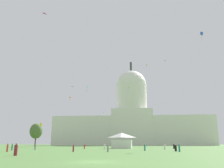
{
  "coord_description": "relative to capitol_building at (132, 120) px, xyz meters",
  "views": [
    {
      "loc": [
        3.7,
        -22.96,
        1.67
      ],
      "look_at": [
        -5.8,
        82.33,
        28.41
      ],
      "focal_mm": 37.77,
      "sensor_mm": 36.0,
      "label": 1
    }
  ],
  "objects": [
    {
      "name": "person_maroon_near_tree_west",
      "position": [
        -11.32,
        -152.62,
        -20.21
      ],
      "size": [
        0.39,
        0.39,
        1.45
      ],
      "rotation": [
        0.0,
        0.0,
        1.38
      ],
      "color": "maroon",
      "rests_on": "ground_plane"
    },
    {
      "name": "kite_orange_mid",
      "position": [
        -36.32,
        -66.2,
        7.53
      ],
      "size": [
        0.79,
        0.83,
        2.29
      ],
      "rotation": [
        0.0,
        0.0,
        3.13
      ],
      "color": "orange"
    },
    {
      "name": "kite_pink_mid",
      "position": [
        -29.31,
        -88.58,
        8.67
      ],
      "size": [
        1.53,
        1.17,
        0.22
      ],
      "rotation": [
        0.0,
        0.0,
        0.28
      ],
      "color": "pink"
    },
    {
      "name": "kite_yellow_low",
      "position": [
        -40.66,
        -97.51,
        -10.91
      ],
      "size": [
        1.25,
        1.26,
        4.45
      ],
      "rotation": [
        0.0,
        0.0,
        2.44
      ],
      "color": "yellow"
    },
    {
      "name": "person_red_aisle_center",
      "position": [
        -14.64,
        -125.16,
        -20.2
      ],
      "size": [
        0.51,
        0.51,
        1.49
      ],
      "rotation": [
        0.0,
        0.0,
        3.61
      ],
      "color": "red",
      "rests_on": "ground_plane"
    },
    {
      "name": "person_teal_near_tree_east",
      "position": [
        3.69,
        -144.55,
        -20.13
      ],
      "size": [
        0.35,
        0.35,
        1.63
      ],
      "rotation": [
        0.0,
        0.0,
        3.12
      ],
      "color": "#1E757A",
      "rests_on": "ground_plane"
    },
    {
      "name": "kite_green_mid",
      "position": [
        -1.33,
        -93.25,
        5.95
      ],
      "size": [
        1.3,
        1.64,
        0.3
      ],
      "rotation": [
        0.0,
        0.0,
        5.16
      ],
      "color": "green"
    },
    {
      "name": "person_black_mid_center",
      "position": [
        10.27,
        -147.67,
        -20.21
      ],
      "size": [
        0.66,
        0.66,
        1.51
      ],
      "rotation": [
        0.0,
        0.0,
        5.56
      ],
      "color": "black",
      "rests_on": "ground_plane"
    },
    {
      "name": "kite_violet_high",
      "position": [
        21.6,
        -64.34,
        29.6
      ],
      "size": [
        1.26,
        1.23,
        0.15
      ],
      "rotation": [
        0.0,
        0.0,
        0.72
      ],
      "color": "purple"
    },
    {
      "name": "ground_plane",
      "position": [
        -2.54,
        -179.1,
        -20.88
      ],
      "size": [
        800.0,
        800.0,
        0.0
      ],
      "primitive_type": "plane",
      "color": "#4C7538"
    },
    {
      "name": "kite_magenta_high",
      "position": [
        -34.14,
        -118.15,
        32.61
      ],
      "size": [
        1.88,
        1.88,
        0.18
      ],
      "rotation": [
        0.0,
        0.0,
        0.79
      ],
      "color": "#D1339E"
    },
    {
      "name": "kite_white_mid",
      "position": [
        -16.9,
        -60.18,
        -1.32
      ],
      "size": [
        0.6,
        0.71,
        2.71
      ],
      "rotation": [
        0.0,
        0.0,
        0.01
      ],
      "color": "white"
    },
    {
      "name": "kite_blue_high",
      "position": [
        25.59,
        -124.25,
        18.01
      ],
      "size": [
        0.9,
        0.84,
        3.07
      ],
      "rotation": [
        0.0,
        0.0,
        4.85
      ],
      "color": "blue"
    },
    {
      "name": "person_white_mid_left",
      "position": [
        9.75,
        -132.6,
        -20.12
      ],
      "size": [
        0.6,
        0.6,
        1.68
      ],
      "rotation": [
        0.0,
        0.0,
        4.21
      ],
      "color": "silver",
      "rests_on": "ground_plane"
    },
    {
      "name": "event_tent",
      "position": [
        -2.96,
        -119.44,
        -18.29
      ],
      "size": [
        7.35,
        5.5,
        5.25
      ],
      "rotation": [
        0.0,
        0.0,
        -0.06
      ],
      "color": "white",
      "rests_on": "ground_plane"
    },
    {
      "name": "person_grey_back_center",
      "position": [
        -26.1,
        -136.77,
        -20.2
      ],
      "size": [
        0.41,
        0.41,
        1.5
      ],
      "rotation": [
        0.0,
        0.0,
        1.5
      ],
      "color": "gray",
      "rests_on": "ground_plane"
    },
    {
      "name": "person_teal_deep_crowd",
      "position": [
        10.4,
        -151.19,
        -20.13
      ],
      "size": [
        0.37,
        0.37,
        1.62
      ],
      "rotation": [
        0.0,
        0.0,
        0.08
      ],
      "color": "#1E757A",
      "rests_on": "ground_plane"
    },
    {
      "name": "kite_gold_high",
      "position": [
        11.49,
        -41.27,
        35.19
      ],
      "size": [
        0.82,
        0.86,
        3.23
      ],
      "rotation": [
        0.0,
        0.0,
        6.07
      ],
      "color": "gold"
    },
    {
      "name": "tree_west_far",
      "position": [
        -47.14,
        -86.91,
        -13.25
      ],
      "size": [
        7.42,
        7.02,
        11.39
      ],
      "color": "#42301E",
      "rests_on": "ground_plane"
    },
    {
      "name": "person_grey_front_center",
      "position": [
        -4.09,
        -153.1,
        -20.21
      ],
      "size": [
        0.39,
        0.39,
        1.45
      ],
      "rotation": [
        0.0,
        0.0,
        1.36
      ],
      "color": "gray",
      "rests_on": "ground_plane"
    },
    {
      "name": "person_red_near_tent",
      "position": [
        -24.78,
        -154.06,
        -20.1
      ],
      "size": [
        0.46,
        0.46,
        1.68
      ],
      "rotation": [
        0.0,
        0.0,
        4.34
      ],
      "color": "red",
      "rests_on": "ground_plane"
    },
    {
      "name": "kite_turquoise_mid",
      "position": [
        -19.4,
        -100.45,
        4.94
      ],
      "size": [
        0.86,
        1.25,
        2.01
      ],
      "rotation": [
        0.0,
        0.0,
        4.52
      ],
      "color": "teal"
    },
    {
      "name": "person_black_lawn_far_right",
      "position": [
        13.73,
        -123.78,
        -20.16
      ],
      "size": [
        0.65,
        0.65,
        1.62
      ],
      "rotation": [
        0.0,
        0.0,
        3.79
      ],
      "color": "black",
      "rests_on": "ground_plane"
    },
    {
      "name": "capitol_building",
      "position": [
        0.0,
        0.0,
        0.0
      ],
      "size": [
        131.14,
        26.9,
        72.78
      ],
      "color": "silver",
      "rests_on": "ground_plane"
    },
    {
      "name": "person_teal_front_left",
      "position": [
        -28.98,
        -144.11,
        -20.12
      ],
      "size": [
        0.43,
        0.43,
        1.64
      ],
      "rotation": [
        0.0,
        0.0,
        2.77
      ],
      "color": "#1E757A",
      "rests_on": "ground_plane"
    },
    {
      "name": "person_maroon_mid_right",
      "position": [
        -15.5,
        -168.89,
        -20.11
      ],
      "size": [
        0.56,
        0.56,
        1.71
      ],
      "rotation": [
        0.0,
        0.0,
        1.38
      ],
      "color": "maroon",
      "rests_on": "ground_plane"
    },
    {
      "name": "person_white_back_left",
      "position": [
        -7.32,
        -132.11,
        -20.07
      ],
      "size": [
        0.53,
        0.53,
        1.78
      ],
      "rotation": [
        0.0,
        0.0,
        0.31
      ],
      "color": "silver",
      "rests_on": "ground_plane"
    }
  ]
}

